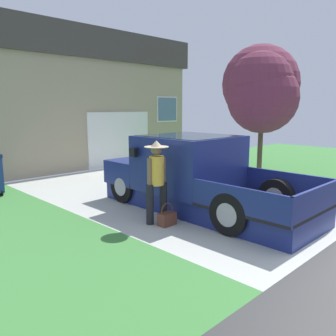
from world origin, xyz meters
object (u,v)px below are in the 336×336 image
object	(u,v)px
pickup_truck	(192,175)
house_with_garage	(40,100)
person_with_hat	(157,177)
handbag	(167,218)
front_yard_tree	(261,88)

from	to	relation	value
pickup_truck	house_with_garage	bearing A→B (deg)	85.99
person_with_hat	house_with_garage	size ratio (longest dim) A/B	0.15
pickup_truck	handbag	bearing A→B (deg)	-158.52
pickup_truck	house_with_garage	distance (m)	9.23
person_with_hat	handbag	xyz separation A→B (m)	(0.03, -0.26, -0.80)
house_with_garage	pickup_truck	bearing A→B (deg)	-93.95
pickup_truck	handbag	world-z (taller)	pickup_truck
handbag	front_yard_tree	world-z (taller)	front_yard_tree
house_with_garage	person_with_hat	bearing A→B (deg)	-102.06
house_with_garage	front_yard_tree	xyz separation A→B (m)	(4.04, -7.96, 0.32)
pickup_truck	person_with_hat	distance (m)	1.40
person_with_hat	front_yard_tree	bearing A→B (deg)	19.73
house_with_garage	front_yard_tree	distance (m)	8.94
front_yard_tree	handbag	bearing A→B (deg)	-165.25
person_with_hat	house_with_garage	distance (m)	9.64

